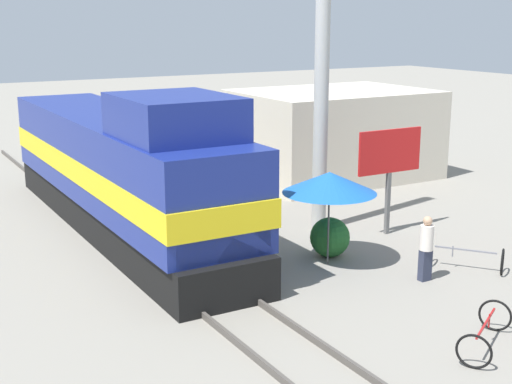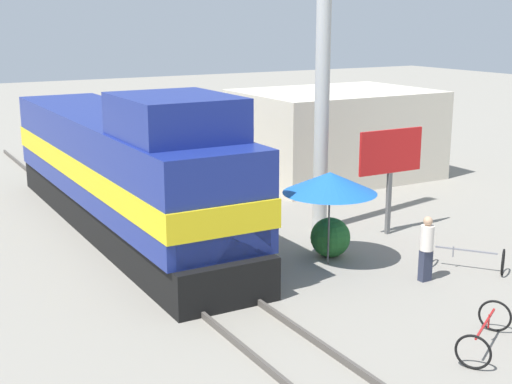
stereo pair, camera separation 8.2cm
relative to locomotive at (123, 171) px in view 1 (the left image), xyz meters
name	(u,v)px [view 1 (the left image)]	position (x,y,z in m)	size (l,w,h in m)	color
ground_plane	(202,289)	(0.00, -5.40, -1.94)	(120.00, 120.00, 0.00)	gray
rail_near	(175,292)	(-0.72, -5.40, -1.87)	(0.08, 42.12, 0.15)	#4C4742
rail_far	(228,281)	(0.72, -5.40, -1.87)	(0.08, 42.12, 0.15)	#4C4742
locomotive	(123,171)	(0.00, 0.00, 0.00)	(2.87, 14.85, 4.61)	black
utility_pole	(322,67)	(5.37, -2.65, 3.09)	(1.80, 0.44, 9.97)	#B2B2AD
vendor_umbrella	(330,183)	(3.76, -5.41, 0.31)	(2.50, 2.50, 2.54)	#4C4C4C
billboard_sign	(390,157)	(6.93, -4.06, 0.47)	(2.30, 0.12, 3.23)	#595959
shrub_cluster	(330,237)	(4.16, -4.94, -1.39)	(1.11, 1.11, 1.11)	#236028
person_bystander	(426,246)	(5.16, -7.65, -1.03)	(0.34, 0.34, 1.68)	#2D3347
bicycle	(465,257)	(6.62, -7.59, -1.59)	(1.71, 1.94, 0.69)	black
bicycle_spare	(485,332)	(3.54, -11.13, -1.58)	(2.05, 1.61, 0.70)	black
building_block_distant	(334,134)	(10.27, 3.40, -0.16)	(7.61, 5.49, 3.57)	beige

